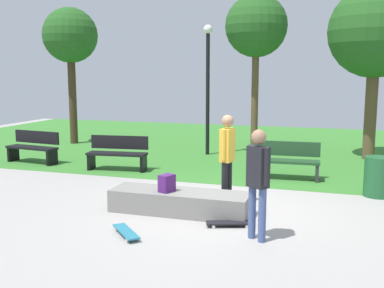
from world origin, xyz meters
TOP-DOWN VIEW (x-y plane):
  - ground_plane at (0.00, 0.00)m, footprint 28.00×28.00m
  - grass_lawn at (0.00, 7.89)m, footprint 26.60×12.22m
  - concrete_ledge at (-0.72, -0.54)m, footprint 2.60×0.75m
  - backpack_on_ledge at (-0.94, -0.65)m, footprint 0.29×0.33m
  - skater_performing_trick at (0.88, -1.50)m, footprint 0.38×0.35m
  - skater_watching at (-0.02, 0.25)m, footprint 0.26×0.42m
  - skateboard_by_ledge at (0.34, -1.02)m, footprint 0.82×0.45m
  - skateboard_spare at (-1.15, -1.94)m, footprint 0.70×0.71m
  - park_bench_center_lawn at (-3.56, 2.57)m, footprint 1.64×0.65m
  - park_bench_near_path at (0.86, 2.88)m, footprint 1.62×0.55m
  - park_bench_far_left at (-6.35, 2.75)m, footprint 1.65×0.67m
  - tree_tall_oak at (2.95, 6.29)m, footprint 2.71×2.71m
  - tree_leaning_ash at (-0.58, 6.50)m, footprint 1.98×1.98m
  - tree_slender_maple at (-7.26, 6.35)m, footprint 1.96×1.96m
  - lamp_post at (-1.91, 5.58)m, footprint 0.28×0.28m
  - trash_bin at (2.87, 1.82)m, footprint 0.57×0.57m

SIDE VIEW (x-z plane):
  - ground_plane at x=0.00m, z-range 0.00..0.00m
  - grass_lawn at x=0.00m, z-range 0.00..0.01m
  - skateboard_by_ledge at x=0.34m, z-range 0.02..0.10m
  - skateboard_spare at x=-1.15m, z-range 0.02..0.10m
  - concrete_ledge at x=-0.72m, z-range 0.00..0.41m
  - trash_bin at x=2.87m, z-range 0.00..0.84m
  - park_bench_center_lawn at x=-3.56m, z-range 0.03..0.94m
  - park_bench_near_path at x=0.86m, z-range 0.03..0.94m
  - park_bench_far_left at x=-6.35m, z-range 0.03..0.94m
  - backpack_on_ledge at x=-0.94m, z-range 0.41..0.73m
  - skater_performing_trick at x=0.88m, z-range 0.15..1.89m
  - skater_watching at x=-0.02m, z-range 0.16..1.94m
  - lamp_post at x=-1.91m, z-range 0.45..4.50m
  - tree_tall_oak at x=2.95m, z-range 1.17..6.32m
  - tree_slender_maple at x=-7.26m, z-range 1.39..6.29m
  - tree_leaning_ash at x=-0.58m, z-range 1.48..6.53m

